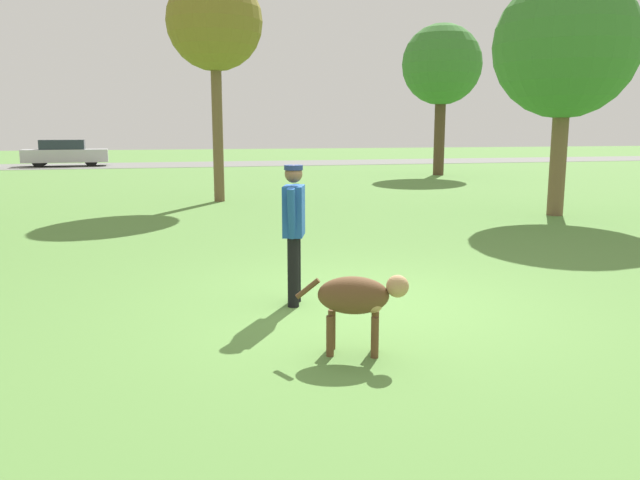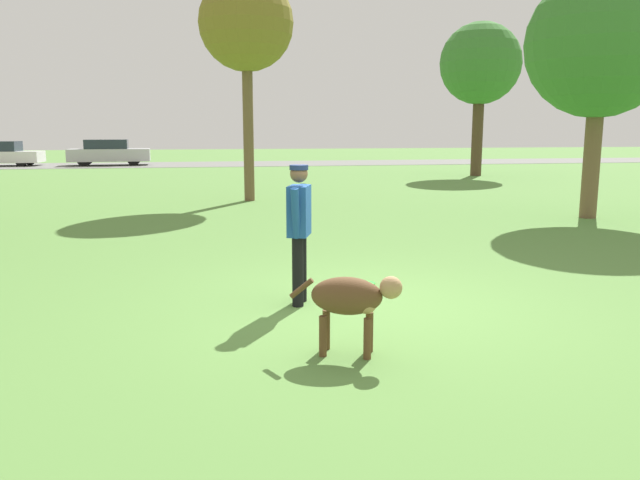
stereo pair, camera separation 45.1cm
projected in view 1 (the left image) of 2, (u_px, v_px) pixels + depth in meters
name	position (u px, v px, depth m)	size (l,w,h in m)	color
ground_plane	(358.00, 305.00, 7.22)	(120.00, 120.00, 0.00)	#56843D
far_road_strip	(193.00, 164.00, 36.44)	(120.00, 6.00, 0.01)	slate
person	(294.00, 224.00, 7.09)	(0.34, 0.65, 1.61)	black
dog	(358.00, 298.00, 5.56)	(0.99, 0.54, 0.74)	brown
frisbee	(356.00, 282.00, 8.23)	(0.23, 0.23, 0.02)	#33D838
tree_far_right	(442.00, 66.00, 27.13)	(3.47, 3.47, 6.54)	#4C3826
tree_mid_center	(215.00, 24.00, 16.83)	(2.60, 2.60, 6.17)	brown
tree_near_right	(566.00, 47.00, 14.14)	(3.25, 3.25, 5.50)	brown
parked_car_silver	(65.00, 153.00, 34.51)	(4.53, 1.98, 1.46)	#B7B7BC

